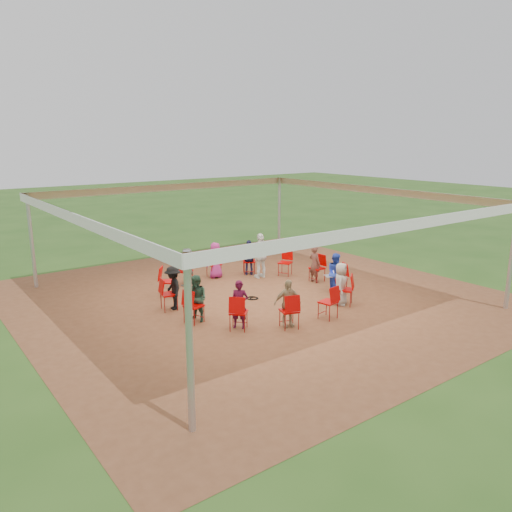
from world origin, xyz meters
TOP-DOWN VIEW (x-y plane):
  - ground at (0.00, 0.00)m, footprint 80.00×80.00m
  - dirt_patch at (0.00, 0.00)m, footprint 13.00×13.00m
  - tent at (0.00, 0.00)m, footprint 10.33×10.33m
  - chair_0 at (2.39, -1.11)m, footprint 0.58×0.57m
  - chair_1 at (2.64, 0.13)m, footprint 0.46×0.44m
  - chair_2 at (2.27, 1.34)m, footprint 0.59×0.58m
  - chair_3 at (1.39, 2.24)m, footprint 0.59×0.60m
  - chair_4 at (0.19, 2.63)m, footprint 0.45×0.47m
  - chair_5 at (-1.05, 2.42)m, footprint 0.56×0.57m
  - chair_6 at (-2.06, 1.65)m, footprint 0.61×0.60m
  - chair_7 at (-2.59, 0.51)m, footprint 0.51×0.50m
  - chair_8 at (-2.53, -0.75)m, footprint 0.54×0.53m
  - chair_9 at (-1.89, -1.84)m, footprint 0.61×0.61m
  - chair_10 at (-0.82, -2.51)m, footprint 0.54×0.55m
  - chair_11 at (0.44, -2.60)m, footprint 0.49×0.50m
  - chair_12 at (1.60, -2.10)m, footprint 0.60×0.60m
  - person_seated_0 at (2.28, -1.06)m, footprint 0.56×0.68m
  - person_seated_1 at (2.52, 0.12)m, footprint 0.31×0.46m
  - person_seated_2 at (1.33, 2.14)m, footprint 0.80×0.69m
  - person_seated_3 at (0.18, 2.51)m, footprint 0.62×0.38m
  - person_seated_4 at (-1.00, 2.31)m, footprint 1.21×0.84m
  - person_seated_5 at (-2.47, 0.49)m, footprint 0.54×0.85m
  - person_seated_6 at (-2.41, -0.72)m, footprint 0.50×0.67m
  - person_seated_7 at (-1.80, -1.76)m, footprint 0.52×0.52m
  - person_seated_8 at (-0.78, -2.39)m, footprint 0.79×0.57m
  - person_seated_9 at (1.53, -2.00)m, footprint 0.68×0.63m
  - standing_person at (1.42, 1.60)m, footprint 0.92×0.51m
  - cable_coil at (-0.16, -0.09)m, footprint 0.40×0.40m
  - laptop at (2.14, -1.00)m, footprint 0.38×0.41m

SIDE VIEW (x-z plane):
  - ground at x=0.00m, z-range 0.00..0.00m
  - dirt_patch at x=0.00m, z-range 0.01..0.01m
  - cable_coil at x=-0.16m, z-range 0.01..0.04m
  - chair_0 at x=2.39m, z-range 0.00..0.90m
  - chair_1 at x=2.64m, z-range 0.00..0.90m
  - chair_2 at x=2.27m, z-range 0.00..0.90m
  - chair_3 at x=1.39m, z-range 0.00..0.90m
  - chair_4 at x=0.19m, z-range 0.00..0.90m
  - chair_5 at x=-1.05m, z-range 0.00..0.90m
  - chair_6 at x=-2.06m, z-range 0.00..0.90m
  - chair_7 at x=-2.59m, z-range 0.00..0.90m
  - chair_8 at x=-2.53m, z-range 0.00..0.90m
  - chair_9 at x=-1.89m, z-range 0.00..0.90m
  - chair_10 at x=-0.82m, z-range 0.00..0.90m
  - chair_11 at x=0.44m, z-range 0.00..0.90m
  - chair_12 at x=1.60m, z-range 0.00..0.90m
  - laptop at x=2.14m, z-range 0.47..0.70m
  - person_seated_0 at x=2.28m, z-range 0.01..1.23m
  - person_seated_1 at x=2.52m, z-range 0.01..1.23m
  - person_seated_2 at x=1.33m, z-range 0.01..1.23m
  - person_seated_3 at x=0.18m, z-range 0.01..1.23m
  - person_seated_4 at x=-1.00m, z-range 0.01..1.23m
  - person_seated_5 at x=-2.47m, z-range 0.01..1.23m
  - person_seated_6 at x=-2.41m, z-range 0.01..1.23m
  - person_seated_7 at x=-1.80m, z-range 0.01..1.23m
  - person_seated_8 at x=-0.78m, z-range 0.01..1.23m
  - person_seated_9 at x=1.53m, z-range 0.01..1.23m
  - standing_person at x=1.42m, z-range 0.01..1.54m
  - tent at x=0.00m, z-range 0.87..3.87m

